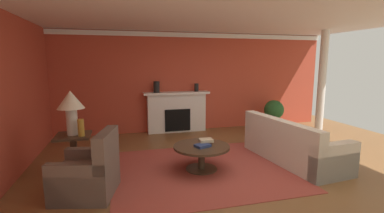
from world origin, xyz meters
TOP-DOWN VIEW (x-y plane):
  - ground_plane at (0.00, 0.00)m, footprint 9.60×9.60m
  - wall_fireplace at (0.00, 3.15)m, footprint 7.98×0.12m
  - ceiling_panel at (0.00, 0.30)m, footprint 7.98×6.77m
  - crown_moulding at (0.00, 3.07)m, footprint 7.98×0.08m
  - area_rug at (-0.63, 0.12)m, footprint 3.10×2.69m
  - fireplace at (-0.50, 2.94)m, footprint 1.80×0.35m
  - sofa at (1.19, 0.10)m, footprint 1.12×2.18m
  - armchair_near_window at (-2.48, -0.37)m, footprint 0.96×0.96m
  - coffee_table at (-0.63, 0.12)m, footprint 1.00×1.00m
  - side_table at (-2.79, 0.49)m, footprint 0.56×0.56m
  - table_lamp at (-2.79, 0.49)m, footprint 0.44×0.44m
  - vase_mantel_right at (0.05, 2.89)m, footprint 0.12×0.12m
  - vase_on_side_table at (-2.64, 0.37)m, footprint 0.10×0.10m
  - vase_mantel_left at (-1.05, 2.89)m, footprint 0.16×0.16m
  - book_red_cover at (-0.63, 0.05)m, footprint 0.30×0.27m
  - book_art_folio at (-0.53, 0.19)m, footprint 0.24×0.19m
  - potted_plant at (2.30, 2.58)m, footprint 0.56×0.56m
  - column_white at (3.12, 1.69)m, footprint 0.20×0.20m

SIDE VIEW (x-z plane):
  - ground_plane at x=0.00m, z-range 0.00..0.00m
  - area_rug at x=-0.63m, z-range 0.00..0.01m
  - sofa at x=1.19m, z-range -0.13..0.72m
  - armchair_near_window at x=-2.48m, z-range -0.17..0.78m
  - coffee_table at x=-0.63m, z-range 0.11..0.56m
  - side_table at x=-2.79m, z-range 0.05..0.75m
  - book_red_cover at x=-0.63m, z-range 0.45..0.50m
  - potted_plant at x=2.30m, z-range 0.08..0.91m
  - book_art_folio at x=-0.53m, z-range 0.50..0.55m
  - fireplace at x=-0.50m, z-range -0.03..1.09m
  - vase_on_side_table at x=-2.64m, z-range 0.70..0.98m
  - vase_mantel_right at x=0.05m, z-range 1.11..1.33m
  - table_lamp at x=-2.79m, z-range 0.85..1.60m
  - vase_mantel_left at x=-1.05m, z-range 1.11..1.41m
  - wall_fireplace at x=0.00m, z-range 0.00..2.72m
  - column_white at x=3.12m, z-range 0.00..2.72m
  - crown_moulding at x=0.00m, z-range 2.58..2.70m
  - ceiling_panel at x=0.00m, z-range 2.72..2.78m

